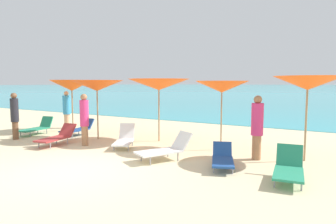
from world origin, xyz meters
name	(u,v)px	position (x,y,z in m)	size (l,w,h in m)	color
ground_plane	(220,127)	(0.00, 10.00, -0.15)	(50.00, 100.00, 0.30)	beige
umbrella_0	(72,86)	(-4.93, 4.32, 2.07)	(2.14, 2.14, 2.32)	#9E7F59
umbrella_1	(97,86)	(-2.51, 3.44, 2.08)	(2.10, 2.10, 2.29)	#9E7F59
umbrella_2	(159,85)	(-0.24, 4.32, 2.12)	(2.31, 2.31, 2.34)	#9E7F59
umbrella_3	(222,87)	(2.30, 4.13, 2.06)	(1.77, 1.77, 2.25)	#9E7F59
umbrella_4	(308,83)	(4.82, 4.01, 2.17)	(1.88, 1.88, 2.37)	#9E7F59
lounge_chair_0	(223,158)	(3.08, 2.20, 0.25)	(1.00, 1.49, 0.56)	#1E478C
lounge_chair_1	(37,127)	(-5.51, 2.88, 0.30)	(0.83, 1.61, 0.71)	#268C66
lounge_chair_2	(57,136)	(-2.93, 1.86, 0.31)	(0.82, 1.63, 0.68)	#A53333
lounge_chair_3	(124,139)	(-0.68, 2.82, 0.28)	(1.16, 1.52, 0.74)	white
lounge_chair_4	(289,168)	(4.72, 1.95, 0.30)	(0.78, 1.47, 0.73)	#268C66
lounge_chair_5	(166,149)	(1.43, 2.08, 0.33)	(1.30, 1.71, 0.75)	white
lounge_chair_6	(78,128)	(-3.78, 3.59, 0.29)	(0.62, 1.50, 0.65)	#1E478C
beachgoer_0	(67,109)	(-5.81, 4.74, 0.94)	(0.37, 0.37, 1.79)	#DBAA84
beachgoer_1	(84,118)	(-2.01, 2.29, 0.97)	(0.30, 0.30, 1.81)	#A3704C
beachgoer_2	(257,126)	(3.62, 3.47, 0.98)	(0.34, 0.34, 1.83)	#A3704C
beachgoer_3	(15,114)	(-5.19, 1.72, 0.98)	(0.29, 0.29, 1.81)	brown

